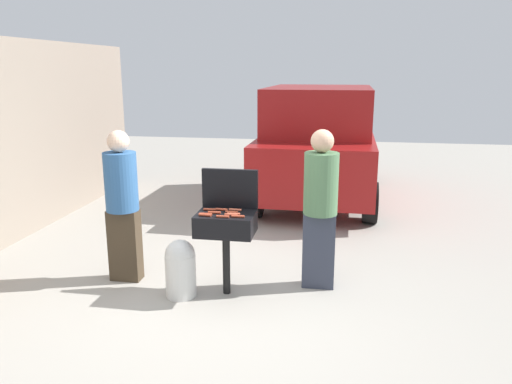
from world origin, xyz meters
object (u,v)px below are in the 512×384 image
object	(u,v)px
hot_dog_10	(210,209)
parked_minivan	(319,142)
hot_dog_2	(231,215)
bbq_grill	(226,226)
hot_dog_1	(222,210)
hot_dog_5	(238,216)
person_left	(122,201)
hot_dog_8	(232,212)
hot_dog_3	(222,217)
hot_dog_4	(234,214)
hot_dog_7	(206,214)
hot_dog_0	(214,213)
person_right	(320,204)
propane_tank	(180,267)
hot_dog_9	(205,215)
hot_dog_6	(235,210)

from	to	relation	value
hot_dog_10	parked_minivan	bearing A→B (deg)	77.45
hot_dog_2	parked_minivan	world-z (taller)	parked_minivan
bbq_grill	hot_dog_1	bearing A→B (deg)	125.51
hot_dog_5	person_left	size ratio (longest dim) A/B	0.08
bbq_grill	hot_dog_8	xyz separation A→B (m)	(0.06, 0.01, 0.15)
hot_dog_1	hot_dog_3	world-z (taller)	same
hot_dog_4	hot_dog_7	xyz separation A→B (m)	(-0.28, -0.05, 0.00)
hot_dog_0	hot_dog_1	xyz separation A→B (m)	(0.05, 0.12, 0.00)
hot_dog_0	person_right	distance (m)	1.13
bbq_grill	hot_dog_3	xyz separation A→B (m)	(0.00, -0.16, 0.15)
hot_dog_4	hot_dog_7	bearing A→B (deg)	-169.95
hot_dog_8	hot_dog_0	bearing A→B (deg)	-165.99
parked_minivan	hot_dog_10	bearing A→B (deg)	78.52
bbq_grill	hot_dog_1	distance (m)	0.19
bbq_grill	propane_tank	world-z (taller)	bbq_grill
hot_dog_0	hot_dog_8	bearing A→B (deg)	14.01
hot_dog_3	parked_minivan	bearing A→B (deg)	80.43
hot_dog_2	parked_minivan	bearing A→B (deg)	81.17
hot_dog_0	hot_dog_10	xyz separation A→B (m)	(-0.08, 0.10, 0.00)
hot_dog_7	person_left	distance (m)	1.05
hot_dog_0	person_right	world-z (taller)	person_right
hot_dog_9	person_left	world-z (taller)	person_left
hot_dog_6	hot_dog_5	bearing A→B (deg)	-71.85
parked_minivan	hot_dog_9	bearing A→B (deg)	79.14
hot_dog_9	parked_minivan	size ratio (longest dim) A/B	0.03
hot_dog_1	hot_dog_4	size ratio (longest dim) A/B	1.00
person_left	person_right	bearing A→B (deg)	-0.96
person_right	hot_dog_6	bearing A→B (deg)	6.42
hot_dog_6	propane_tank	bearing A→B (deg)	-155.15
bbq_grill	person_left	xyz separation A→B (m)	(-1.20, 0.17, 0.18)
hot_dog_1	person_left	size ratio (longest dim) A/B	0.08
hot_dog_0	hot_dog_8	distance (m)	0.18
person_right	parked_minivan	bearing A→B (deg)	-96.15
hot_dog_0	hot_dog_4	size ratio (longest dim) A/B	1.00
hot_dog_3	hot_dog_10	world-z (taller)	same
bbq_grill	hot_dog_5	size ratio (longest dim) A/B	6.82
person_left	hot_dog_6	bearing A→B (deg)	-8.49
hot_dog_9	person_right	world-z (taller)	person_right
hot_dog_7	parked_minivan	size ratio (longest dim) A/B	0.03
hot_dog_4	hot_dog_10	size ratio (longest dim) A/B	1.00
person_left	hot_dog_3	bearing A→B (deg)	-20.86
parked_minivan	hot_dog_0	bearing A→B (deg)	79.76
hot_dog_5	hot_dog_7	world-z (taller)	same
hot_dog_0	parked_minivan	size ratio (longest dim) A/B	0.03
hot_dog_6	hot_dog_3	bearing A→B (deg)	-106.06
hot_dog_10	hot_dog_4	bearing A→B (deg)	-23.41
hot_dog_4	person_right	size ratio (longest dim) A/B	0.08
hot_dog_4	hot_dog_8	size ratio (longest dim) A/B	1.00
hot_dog_0	hot_dog_6	xyz separation A→B (m)	(0.19, 0.14, 0.00)
bbq_grill	hot_dog_10	xyz separation A→B (m)	(-0.19, 0.07, 0.15)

